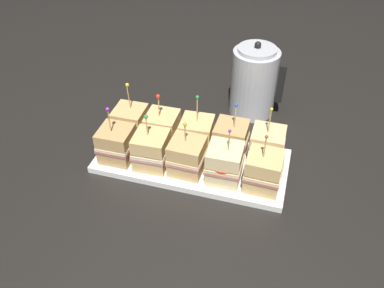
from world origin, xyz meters
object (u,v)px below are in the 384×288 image
sandwich_front_right (225,164)px  sandwich_back_far_left (131,123)px  kettle_steel (254,81)px  serving_platter (192,161)px  sandwich_front_far_right (264,171)px  sandwich_front_far_left (117,144)px  sandwich_back_left (163,129)px  sandwich_front_left (151,150)px  sandwich_back_far_right (267,146)px  sandwich_front_center (188,156)px  sandwich_back_right (231,140)px  sandwich_back_center (196,135)px

sandwich_front_right → sandwich_back_far_left: size_ratio=0.92×
kettle_steel → serving_platter: bearing=-110.8°
sandwich_front_far_right → serving_platter: bearing=166.1°
sandwich_front_far_left → sandwich_back_left: sandwich_front_far_left is taller
serving_platter → kettle_steel: kettle_steel is taller
sandwich_front_left → sandwich_back_far_right: size_ratio=0.92×
sandwich_front_center → sandwich_back_right: (0.09, 0.10, 0.00)m
sandwich_back_left → kettle_steel: 0.34m
sandwich_front_far_right → sandwich_back_far_right: bearing=93.4°
sandwich_back_left → sandwich_front_left: bearing=-87.9°
sandwich_back_left → sandwich_back_far_right: size_ratio=0.93×
sandwich_back_far_left → sandwich_back_center: (0.20, 0.00, -0.00)m
sandwich_back_left → sandwich_back_far_right: (0.30, 0.00, 0.00)m
sandwich_front_center → sandwich_back_right: sandwich_back_right is taller
sandwich_back_right → sandwich_back_far_right: size_ratio=0.99×
sandwich_front_center → sandwich_back_far_left: sandwich_back_far_left is taller
sandwich_front_right → sandwich_back_far_right: size_ratio=0.92×
sandwich_back_far_left → kettle_steel: bearing=39.1°
sandwich_front_left → kettle_steel: bearing=59.0°
sandwich_front_center → sandwich_front_right: 0.10m
sandwich_front_center → sandwich_back_left: 0.14m
sandwich_front_center → kettle_steel: 0.37m
sandwich_front_far_right → sandwich_back_left: 0.32m
sandwich_front_left → sandwich_back_right: bearing=27.4°
sandwich_front_left → sandwich_back_far_right: sandwich_back_far_right is taller
sandwich_back_left → sandwich_back_right: bearing=0.3°
sandwich_back_left → sandwich_back_far_right: 0.30m
sandwich_front_far_left → sandwich_front_far_right: size_ratio=1.02×
sandwich_front_right → sandwich_back_left: size_ratio=0.99×
sandwich_front_far_left → sandwich_back_center: bearing=26.8°
sandwich_front_far_left → sandwich_back_left: (0.10, 0.10, 0.00)m
sandwich_front_left → sandwich_front_center: (0.10, 0.00, -0.00)m
sandwich_front_right → kettle_steel: kettle_steel is taller
kettle_steel → sandwich_front_far_left: bearing=-131.5°
sandwich_front_far_right → sandwich_back_right: bearing=136.7°
kettle_steel → sandwich_back_left: bearing=-130.3°
sandwich_back_far_left → sandwich_back_left: (0.10, 0.00, 0.00)m
kettle_steel → sandwich_back_far_left: bearing=-140.9°
sandwich_back_far_left → sandwich_front_left: bearing=-44.3°
sandwich_front_left → sandwich_back_right: sandwich_back_right is taller
sandwich_front_center → sandwich_back_far_left: 0.22m
serving_platter → kettle_steel: bearing=69.2°
serving_platter → sandwich_back_left: 0.13m
sandwich_back_center → sandwich_back_far_right: bearing=0.4°
sandwich_back_far_left → sandwich_front_far_left: bearing=-89.6°
sandwich_front_far_right → sandwich_back_center: 0.23m
sandwich_back_far_left → sandwich_back_far_right: bearing=0.2°
sandwich_front_center → sandwich_front_right: bearing=-1.4°
sandwich_front_far_left → sandwich_front_center: size_ratio=1.11×
sandwich_front_left → sandwich_back_center: bearing=46.1°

